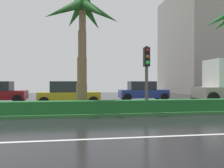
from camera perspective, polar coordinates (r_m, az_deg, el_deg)
name	(u,v)px	position (r m, az deg, el deg)	size (l,w,h in m)	color
ground_plane	(17,112)	(14.21, -22.96, -6.51)	(90.00, 42.00, 0.10)	black
median_strip	(11,112)	(13.24, -24.03, -6.50)	(85.50, 4.00, 0.15)	#2D6B33
median_hedge	(3,108)	(11.86, -25.84, -5.51)	(76.50, 0.70, 0.60)	#1E6028
palm_tree_centre_left	(82,23)	(12.89, -7.53, 15.00)	(4.29, 4.00, 6.30)	brown
traffic_signal_median_right	(147,67)	(11.60, 8.75, 4.34)	(0.28, 0.43, 3.35)	#4C4C47
car_in_traffic_third	(69,94)	(16.47, -10.83, -2.43)	(4.30, 2.02, 1.72)	#B28C1E
car_in_traffic_fourth	(143,91)	(20.58, 7.78, -1.81)	(4.30, 2.02, 1.72)	navy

